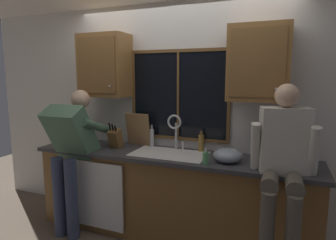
{
  "coord_description": "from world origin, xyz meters",
  "views": [
    {
      "loc": [
        1.09,
        -3.08,
        1.74
      ],
      "look_at": [
        -0.01,
        -0.3,
        1.28
      ],
      "focal_mm": 30.75,
      "sensor_mm": 36.0,
      "label": 1
    }
  ],
  "objects_px": {
    "person_standing": "(71,147)",
    "mixing_bowl": "(228,155)",
    "soap_dispenser": "(206,158)",
    "bottle_tall_clear": "(152,137)",
    "cutting_board": "(138,130)",
    "person_sitting_on_counter": "(284,154)",
    "knife_block": "(115,139)",
    "bottle_green_glass": "(201,142)"
  },
  "relations": [
    {
      "from": "knife_block",
      "to": "soap_dispenser",
      "type": "relative_size",
      "value": 1.97
    },
    {
      "from": "person_standing",
      "to": "person_sitting_on_counter",
      "type": "distance_m",
      "value": 2.15
    },
    {
      "from": "person_sitting_on_counter",
      "to": "soap_dispenser",
      "type": "xyz_separation_m",
      "value": [
        -0.67,
        0.06,
        -0.12
      ]
    },
    {
      "from": "person_sitting_on_counter",
      "to": "bottle_green_glass",
      "type": "height_order",
      "value": "person_sitting_on_counter"
    },
    {
      "from": "person_sitting_on_counter",
      "to": "person_standing",
      "type": "bearing_deg",
      "value": -178.4
    },
    {
      "from": "cutting_board",
      "to": "mixing_bowl",
      "type": "height_order",
      "value": "cutting_board"
    },
    {
      "from": "mixing_bowl",
      "to": "bottle_green_glass",
      "type": "bearing_deg",
      "value": 139.56
    },
    {
      "from": "knife_block",
      "to": "bottle_green_glass",
      "type": "height_order",
      "value": "knife_block"
    },
    {
      "from": "soap_dispenser",
      "to": "bottle_tall_clear",
      "type": "xyz_separation_m",
      "value": [
        -0.75,
        0.42,
        0.05
      ]
    },
    {
      "from": "mixing_bowl",
      "to": "person_sitting_on_counter",
      "type": "bearing_deg",
      "value": -22.89
    },
    {
      "from": "bottle_green_glass",
      "to": "mixing_bowl",
      "type": "bearing_deg",
      "value": -40.44
    },
    {
      "from": "knife_block",
      "to": "cutting_board",
      "type": "relative_size",
      "value": 0.81
    },
    {
      "from": "person_standing",
      "to": "cutting_board",
      "type": "xyz_separation_m",
      "value": [
        0.54,
        0.54,
        0.14
      ]
    },
    {
      "from": "knife_block",
      "to": "bottle_tall_clear",
      "type": "distance_m",
      "value": 0.42
    },
    {
      "from": "soap_dispenser",
      "to": "bottle_tall_clear",
      "type": "bearing_deg",
      "value": 150.75
    },
    {
      "from": "mixing_bowl",
      "to": "soap_dispenser",
      "type": "xyz_separation_m",
      "value": [
        -0.18,
        -0.15,
        -0.0
      ]
    },
    {
      "from": "bottle_green_glass",
      "to": "knife_block",
      "type": "bearing_deg",
      "value": -166.73
    },
    {
      "from": "cutting_board",
      "to": "bottle_green_glass",
      "type": "distance_m",
      "value": 0.77
    },
    {
      "from": "knife_block",
      "to": "soap_dispenser",
      "type": "distance_m",
      "value": 1.14
    },
    {
      "from": "person_sitting_on_counter",
      "to": "cutting_board",
      "type": "bearing_deg",
      "value": 163.35
    },
    {
      "from": "bottle_green_glass",
      "to": "soap_dispenser",
      "type": "bearing_deg",
      "value": -69.85
    },
    {
      "from": "person_standing",
      "to": "mixing_bowl",
      "type": "relative_size",
      "value": 5.68
    },
    {
      "from": "cutting_board",
      "to": "soap_dispenser",
      "type": "xyz_separation_m",
      "value": [
        0.93,
        -0.42,
        -0.13
      ]
    },
    {
      "from": "soap_dispenser",
      "to": "bottle_green_glass",
      "type": "bearing_deg",
      "value": 110.15
    },
    {
      "from": "person_sitting_on_counter",
      "to": "cutting_board",
      "type": "relative_size",
      "value": 3.19
    },
    {
      "from": "person_sitting_on_counter",
      "to": "soap_dispenser",
      "type": "relative_size",
      "value": 7.71
    },
    {
      "from": "soap_dispenser",
      "to": "mixing_bowl",
      "type": "bearing_deg",
      "value": 39.92
    },
    {
      "from": "person_standing",
      "to": "mixing_bowl",
      "type": "distance_m",
      "value": 1.67
    },
    {
      "from": "person_sitting_on_counter",
      "to": "mixing_bowl",
      "type": "height_order",
      "value": "person_sitting_on_counter"
    },
    {
      "from": "bottle_green_glass",
      "to": "bottle_tall_clear",
      "type": "distance_m",
      "value": 0.59
    },
    {
      "from": "person_sitting_on_counter",
      "to": "knife_block",
      "type": "height_order",
      "value": "person_sitting_on_counter"
    },
    {
      "from": "cutting_board",
      "to": "mixing_bowl",
      "type": "xyz_separation_m",
      "value": [
        1.11,
        -0.27,
        -0.13
      ]
    },
    {
      "from": "person_standing",
      "to": "bottle_tall_clear",
      "type": "relative_size",
      "value": 5.86
    },
    {
      "from": "person_standing",
      "to": "cutting_board",
      "type": "distance_m",
      "value": 0.78
    },
    {
      "from": "mixing_bowl",
      "to": "bottle_tall_clear",
      "type": "bearing_deg",
      "value": 163.87
    },
    {
      "from": "bottle_tall_clear",
      "to": "knife_block",
      "type": "bearing_deg",
      "value": -151.21
    },
    {
      "from": "knife_block",
      "to": "bottle_tall_clear",
      "type": "height_order",
      "value": "knife_block"
    },
    {
      "from": "cutting_board",
      "to": "bottle_tall_clear",
      "type": "xyz_separation_m",
      "value": [
        0.18,
        -0.0,
        -0.08
      ]
    },
    {
      "from": "person_standing",
      "to": "bottle_green_glass",
      "type": "height_order",
      "value": "person_standing"
    },
    {
      "from": "knife_block",
      "to": "soap_dispenser",
      "type": "height_order",
      "value": "knife_block"
    },
    {
      "from": "soap_dispenser",
      "to": "bottle_green_glass",
      "type": "relative_size",
      "value": 0.68
    },
    {
      "from": "cutting_board",
      "to": "soap_dispenser",
      "type": "relative_size",
      "value": 2.42
    }
  ]
}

